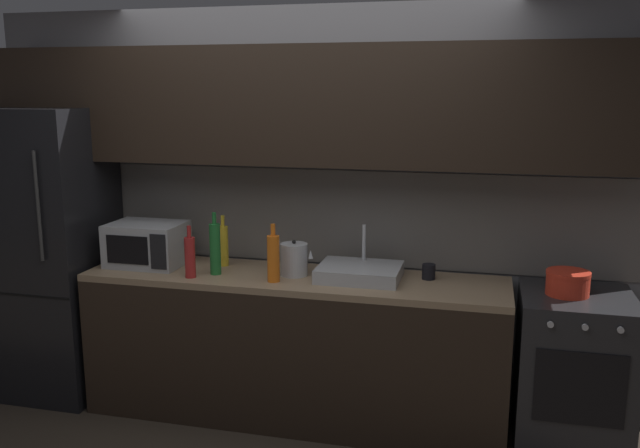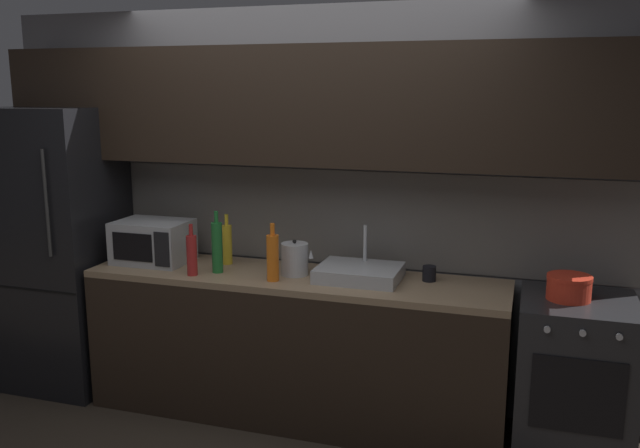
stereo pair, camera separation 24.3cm
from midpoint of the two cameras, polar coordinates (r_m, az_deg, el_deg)
name	(u,v)px [view 2 (the right image)]	position (r m, az deg, el deg)	size (l,w,h in m)	color
back_wall	(310,162)	(4.19, 0.77, 5.26)	(4.28, 0.44, 2.50)	slate
counter_run	(295,346)	(4.18, -0.48, -10.33)	(2.54, 0.60, 0.90)	black
refrigerator	(63,249)	(4.79, -19.62, -2.01)	(0.68, 0.69, 1.88)	black
oven_range	(574,380)	(4.02, 22.42, -12.16)	(0.60, 0.62, 0.90)	#232326
microwave	(153,242)	(4.41, -12.48, -1.48)	(0.46, 0.35, 0.27)	#A8AAAF
sink_basin	(359,273)	(3.95, 5.13, -4.15)	(0.48, 0.38, 0.30)	#ADAFB5
kettle	(295,259)	(4.02, -0.41, -3.01)	(0.20, 0.16, 0.22)	#B7BABF
wine_bottle_red	(192,254)	(4.06, -9.16, -2.59)	(0.06, 0.06, 0.31)	#A82323
wine_bottle_orange	(273,257)	(3.89, -2.25, -2.83)	(0.07, 0.07, 0.34)	orange
wine_bottle_green	(217,247)	(4.09, -7.06, -1.94)	(0.07, 0.07, 0.38)	#1E6B2D
wine_bottle_yellow	(227,244)	(4.28, -6.30, -1.68)	(0.06, 0.06, 0.32)	gold
mug_dark	(429,274)	(3.98, 11.00, -4.17)	(0.08, 0.08, 0.09)	black
cooking_pot	(569,287)	(3.85, 22.12, -5.03)	(0.23, 0.23, 0.13)	red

